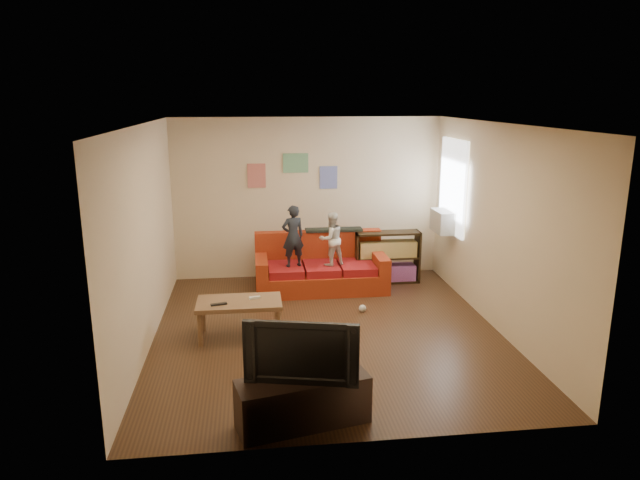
{
  "coord_description": "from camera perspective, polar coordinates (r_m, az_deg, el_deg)",
  "views": [
    {
      "loc": [
        -0.95,
        -6.95,
        3.03
      ],
      "look_at": [
        0.0,
        0.8,
        1.05
      ],
      "focal_mm": 32.0,
      "sensor_mm": 36.0,
      "label": 1
    }
  ],
  "objects": [
    {
      "name": "bookshelf",
      "position": [
        9.55,
        6.7,
        -1.97
      ],
      "size": [
        1.08,
        0.32,
        0.86
      ],
      "color": "black",
      "rests_on": "ground"
    },
    {
      "name": "tv_stand",
      "position": [
        5.58,
        -1.72,
        -15.83
      ],
      "size": [
        1.31,
        0.68,
        0.47
      ],
      "primitive_type": "cube",
      "rotation": [
        0.0,
        0.0,
        0.23
      ],
      "color": "black",
      "rests_on": "ground"
    },
    {
      "name": "remote",
      "position": [
        7.29,
        -10.09,
        -6.33
      ],
      "size": [
        0.21,
        0.1,
        0.02
      ],
      "primitive_type": "cube",
      "rotation": [
        0.0,
        0.0,
        0.23
      ],
      "color": "black",
      "rests_on": "coffee_table"
    },
    {
      "name": "window",
      "position": [
        9.28,
        13.14,
        5.23
      ],
      "size": [
        0.04,
        1.08,
        1.48
      ],
      "primitive_type": "cube",
      "color": "white",
      "rests_on": "room_shell"
    },
    {
      "name": "room_shell",
      "position": [
        7.22,
        0.77,
        0.76
      ],
      "size": [
        4.52,
        5.02,
        2.72
      ],
      "color": "#492F1C",
      "rests_on": "ground"
    },
    {
      "name": "sofa",
      "position": [
        9.2,
        0.05,
        -3.0
      ],
      "size": [
        2.08,
        0.96,
        0.91
      ],
      "color": "#A53115",
      "rests_on": "ground"
    },
    {
      "name": "ac_unit",
      "position": [
        9.34,
        12.26,
        1.83
      ],
      "size": [
        0.28,
        0.55,
        0.35
      ],
      "primitive_type": "cube",
      "color": "#B7B2A3",
      "rests_on": "window"
    },
    {
      "name": "file_box",
      "position": [
        8.96,
        2.51,
        -4.52
      ],
      "size": [
        0.44,
        0.33,
        0.3
      ],
      "color": "beige",
      "rests_on": "ground"
    },
    {
      "name": "child_a",
      "position": [
        8.83,
        -2.73,
        0.39
      ],
      "size": [
        0.4,
        0.32,
        0.97
      ],
      "primitive_type": "imported",
      "rotation": [
        0.0,
        0.0,
        3.4
      ],
      "color": "#1E222B",
      "rests_on": "sofa"
    },
    {
      "name": "game_controller",
      "position": [
        7.44,
        -6.55,
        -5.75
      ],
      "size": [
        0.15,
        0.07,
        0.03
      ],
      "primitive_type": "cube",
      "rotation": [
        0.0,
        0.0,
        0.21
      ],
      "color": "silver",
      "rests_on": "coffee_table"
    },
    {
      "name": "artwork_left",
      "position": [
        9.53,
        -6.36,
        6.41
      ],
      "size": [
        0.3,
        0.01,
        0.4
      ],
      "primitive_type": "cube",
      "color": "#D87266",
      "rests_on": "room_shell"
    },
    {
      "name": "artwork_center",
      "position": [
        9.53,
        -2.45,
        7.7
      ],
      "size": [
        0.42,
        0.01,
        0.32
      ],
      "primitive_type": "cube",
      "color": "#72B27F",
      "rests_on": "room_shell"
    },
    {
      "name": "artwork_right",
      "position": [
        9.62,
        0.85,
        6.27
      ],
      "size": [
        0.3,
        0.01,
        0.38
      ],
      "primitive_type": "cube",
      "color": "#727FCC",
      "rests_on": "room_shell"
    },
    {
      "name": "child_b",
      "position": [
        8.91,
        1.13,
        0.12
      ],
      "size": [
        0.5,
        0.45,
        0.85
      ],
      "primitive_type": "imported",
      "rotation": [
        0.0,
        0.0,
        3.5
      ],
      "color": "white",
      "rests_on": "sofa"
    },
    {
      "name": "tissue",
      "position": [
        8.3,
        4.27,
        -6.84
      ],
      "size": [
        0.11,
        0.11,
        0.11
      ],
      "primitive_type": "sphere",
      "rotation": [
        0.0,
        0.0,
        -0.03
      ],
      "color": "beige",
      "rests_on": "ground"
    },
    {
      "name": "television",
      "position": [
        5.33,
        -1.76,
        -10.82
      ],
      "size": [
        1.06,
        0.37,
        0.61
      ],
      "primitive_type": "imported",
      "rotation": [
        0.0,
        0.0,
        -0.23
      ],
      "color": "black",
      "rests_on": "tv_stand"
    },
    {
      "name": "coffee_table",
      "position": [
        7.42,
        -8.08,
        -6.54
      ],
      "size": [
        1.08,
        0.59,
        0.49
      ],
      "color": "brown",
      "rests_on": "ground"
    }
  ]
}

